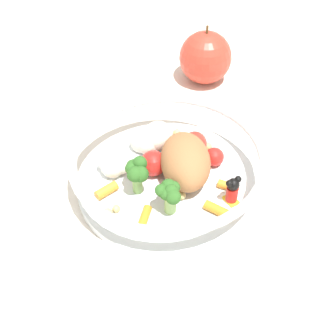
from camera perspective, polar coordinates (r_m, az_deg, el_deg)
name	(u,v)px	position (r m, az deg, el deg)	size (l,w,h in m)	color
ground_plane	(161,195)	(0.55, -0.87, -3.52)	(2.40, 2.40, 0.00)	silver
food_container	(167,164)	(0.54, -0.13, 0.46)	(0.23, 0.23, 0.06)	white
loose_apple	(205,58)	(0.72, 4.79, 13.86)	(0.08, 0.08, 0.09)	#BC3828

